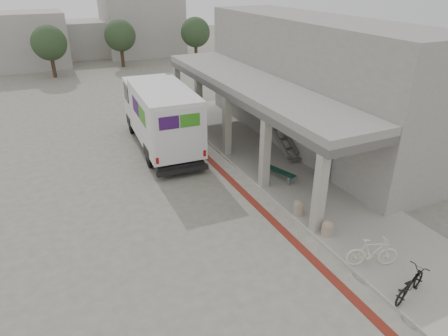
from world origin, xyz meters
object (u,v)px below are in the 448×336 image
bicycle_black (410,284)px  bicycle_cream (373,252)px  bench (278,173)px  utility_cabinet (324,168)px  fedex_truck (160,115)px

bicycle_black → bicycle_cream: bearing=-17.1°
bench → bicycle_cream: size_ratio=1.08×
bench → utility_cabinet: utility_cabinet is taller
bench → utility_cabinet: bearing=-43.9°
bench → bicycle_black: 8.39m
bicycle_cream → bicycle_black: bearing=-157.2°
utility_cabinet → fedex_truck: bearing=118.2°
utility_cabinet → bicycle_cream: 6.35m
utility_cabinet → bicycle_black: size_ratio=0.65×
fedex_truck → utility_cabinet: (5.78, -7.35, -1.27)m
bicycle_cream → utility_cabinet: bearing=-0.4°
bicycle_black → bicycle_cream: (0.00, 1.59, 0.08)m
bench → utility_cabinet: 2.19m
fedex_truck → bench: (3.82, -6.40, -1.52)m
bench → bicycle_cream: (-0.54, -6.78, 0.22)m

